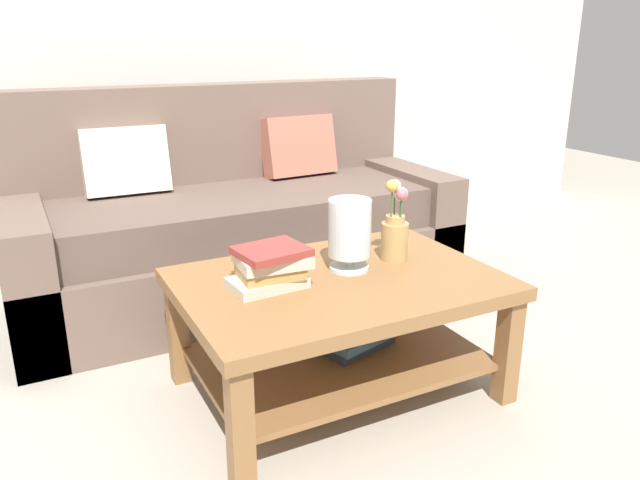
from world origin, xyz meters
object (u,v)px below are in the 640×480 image
book_stack_main (270,266)px  flower_pitcher (395,229)px  coffee_table (340,311)px  couch (235,225)px  glass_hurricane_vase (349,231)px

book_stack_main → flower_pitcher: size_ratio=0.90×
coffee_table → flower_pitcher: (0.28, 0.07, 0.26)m
couch → book_stack_main: (-0.24, -1.06, 0.17)m
couch → flower_pitcher: (0.30, -1.03, 0.22)m
coffee_table → flower_pitcher: 0.39m
flower_pitcher → couch: bearing=106.1°
coffee_table → flower_pitcher: size_ratio=3.55×
book_stack_main → flower_pitcher: flower_pitcher is taller
book_stack_main → flower_pitcher: (0.54, 0.03, 0.05)m
couch → book_stack_main: size_ratio=7.55×
couch → coffee_table: bearing=-89.2°
book_stack_main → flower_pitcher: bearing=3.5°
glass_hurricane_vase → flower_pitcher: 0.22m
couch → coffee_table: size_ratio=1.91×
coffee_table → book_stack_main: size_ratio=3.96×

